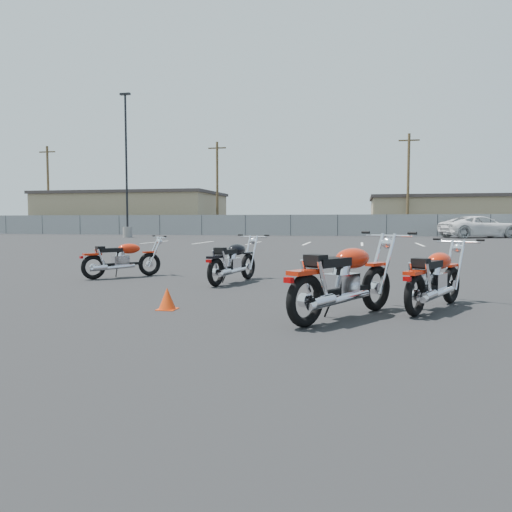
% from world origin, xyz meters
% --- Properties ---
extents(ground, '(120.00, 120.00, 0.00)m').
position_xyz_m(ground, '(0.00, 0.00, 0.00)').
color(ground, black).
rests_on(ground, ground).
extents(motorcycle_front_red, '(1.52, 1.60, 0.91)m').
position_xyz_m(motorcycle_front_red, '(-3.19, 2.43, 0.42)').
color(motorcycle_front_red, black).
rests_on(motorcycle_front_red, ground).
extents(motorcycle_second_black, '(0.90, 1.94, 0.95)m').
position_xyz_m(motorcycle_second_black, '(-0.57, 2.03, 0.43)').
color(motorcycle_second_black, black).
rests_on(motorcycle_second_black, ground).
extents(motorcycle_third_red, '(1.59, 2.08, 1.09)m').
position_xyz_m(motorcycle_third_red, '(1.73, -1.25, 0.50)').
color(motorcycle_third_red, black).
rests_on(motorcycle_third_red, ground).
extents(motorcycle_rear_red, '(1.29, 1.91, 0.97)m').
position_xyz_m(motorcycle_rear_red, '(2.96, -0.34, 0.44)').
color(motorcycle_rear_red, black).
rests_on(motorcycle_rear_red, ground).
extents(training_cone_near, '(0.23, 0.23, 0.27)m').
position_xyz_m(training_cone_near, '(1.35, 1.20, 0.14)').
color(training_cone_near, red).
rests_on(training_cone_near, ground).
extents(training_cone_extra, '(0.26, 0.26, 0.31)m').
position_xyz_m(training_cone_extra, '(-0.72, -1.11, 0.15)').
color(training_cone_extra, red).
rests_on(training_cone_extra, ground).
extents(light_pole_west, '(0.80, 0.70, 10.80)m').
position_xyz_m(light_pole_west, '(-15.48, 27.53, 2.85)').
color(light_pole_west, gray).
rests_on(light_pole_west, ground).
extents(chainlink_fence, '(80.06, 0.06, 1.80)m').
position_xyz_m(chainlink_fence, '(-0.00, 35.00, 0.90)').
color(chainlink_fence, slate).
rests_on(chainlink_fence, ground).
extents(tan_building_west, '(18.40, 10.40, 4.30)m').
position_xyz_m(tan_building_west, '(-22.00, 42.00, 2.16)').
color(tan_building_west, '#907F5D').
rests_on(tan_building_west, ground).
extents(tan_building_east, '(14.40, 9.40, 3.70)m').
position_xyz_m(tan_building_east, '(10.00, 44.00, 1.86)').
color(tan_building_east, '#907F5D').
rests_on(tan_building_east, ground).
extents(utility_pole_a, '(1.80, 0.24, 9.00)m').
position_xyz_m(utility_pole_a, '(-30.00, 39.00, 4.69)').
color(utility_pole_a, '#473721').
rests_on(utility_pole_a, ground).
extents(utility_pole_b, '(1.80, 0.24, 9.00)m').
position_xyz_m(utility_pole_b, '(-12.00, 40.00, 4.69)').
color(utility_pole_b, '#473721').
rests_on(utility_pole_b, ground).
extents(utility_pole_c, '(1.80, 0.24, 9.00)m').
position_xyz_m(utility_pole_c, '(6.00, 39.00, 4.69)').
color(utility_pole_c, '#473721').
rests_on(utility_pole_c, ground).
extents(parking_line_stripes, '(15.12, 4.00, 0.01)m').
position_xyz_m(parking_line_stripes, '(-2.50, 20.00, 0.00)').
color(parking_line_stripes, silver).
rests_on(parking_line_stripes, ground).
extents(white_van, '(4.94, 7.25, 2.56)m').
position_xyz_m(white_van, '(10.64, 32.36, 1.28)').
color(white_van, white).
rests_on(white_van, ground).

